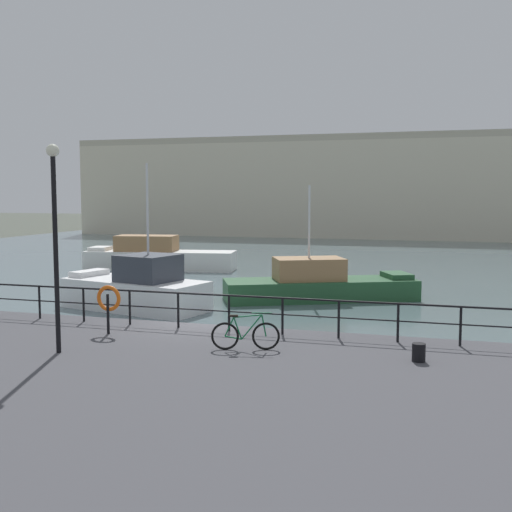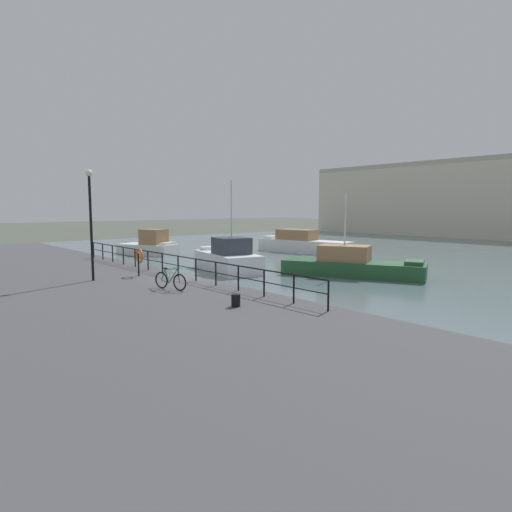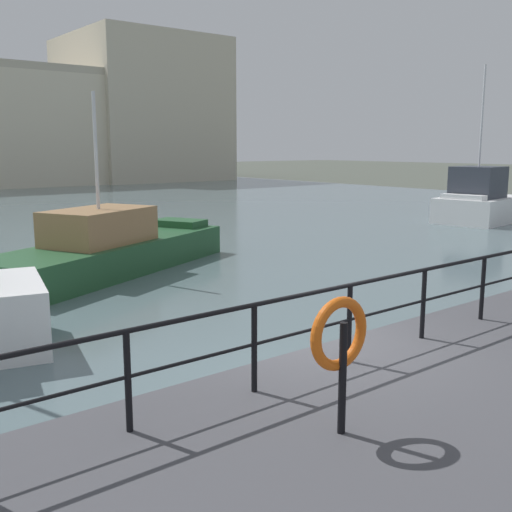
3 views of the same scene
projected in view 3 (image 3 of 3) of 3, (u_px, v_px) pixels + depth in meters
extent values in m
plane|color=#4C5147|center=(324.00, 401.00, 9.01)|extent=(240.00, 240.00, 0.00)
cube|color=#C0B69F|center=(142.00, 111.00, 68.77)|extent=(15.36, 15.53, 15.65)
cube|color=white|center=(482.00, 209.00, 30.51)|extent=(5.51, 3.64, 1.25)
cube|color=#333842|center=(478.00, 182.00, 29.80)|extent=(2.53, 2.38, 1.54)
cube|color=white|center=(463.00, 197.00, 28.84)|extent=(0.89, 2.15, 0.24)
cylinder|color=silver|center=(482.00, 116.00, 29.23)|extent=(0.10, 0.10, 4.84)
cube|color=#23512D|center=(113.00, 256.00, 18.28)|extent=(9.05, 6.04, 0.95)
cube|color=#997047|center=(99.00, 226.00, 17.62)|extent=(3.66, 3.09, 1.01)
cube|color=#23512D|center=(179.00, 223.00, 21.46)|extent=(1.71, 2.03, 0.24)
cylinder|color=silver|center=(96.00, 151.00, 17.24)|extent=(0.10, 0.10, 3.33)
cylinder|color=black|center=(128.00, 382.00, 6.01)|extent=(0.07, 0.07, 1.05)
cylinder|color=black|center=(254.00, 349.00, 7.00)|extent=(0.07, 0.07, 1.05)
cylinder|color=black|center=(349.00, 324.00, 7.99)|extent=(0.07, 0.07, 1.05)
cylinder|color=black|center=(423.00, 304.00, 8.98)|extent=(0.07, 0.07, 1.05)
cylinder|color=black|center=(483.00, 289.00, 9.97)|extent=(0.07, 0.07, 1.05)
cylinder|color=black|center=(305.00, 294.00, 7.40)|extent=(20.94, 0.06, 0.06)
cylinder|color=black|center=(305.00, 331.00, 7.48)|extent=(20.94, 0.04, 0.04)
cylinder|color=black|center=(343.00, 379.00, 5.96)|extent=(0.08, 0.08, 1.15)
torus|color=orange|center=(339.00, 334.00, 5.93)|extent=(0.75, 0.11, 0.75)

